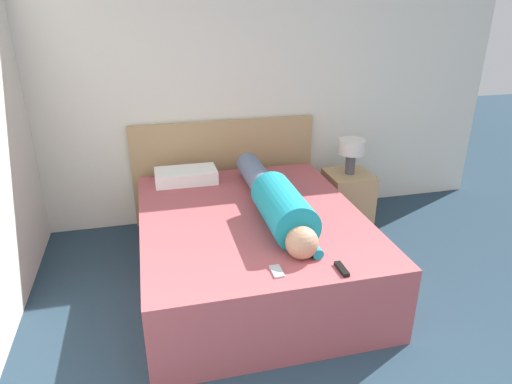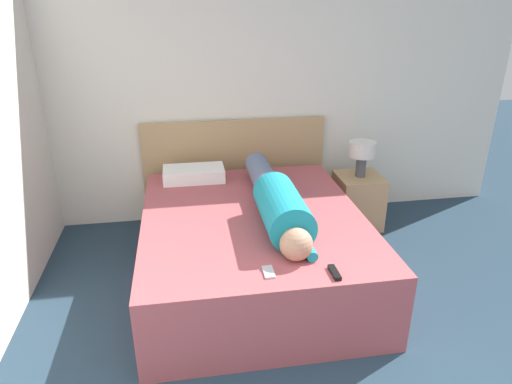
{
  "view_description": "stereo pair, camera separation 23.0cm",
  "coord_description": "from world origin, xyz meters",
  "px_view_note": "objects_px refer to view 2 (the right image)",
  "views": [
    {
      "loc": [
        -0.96,
        -0.87,
        2.09
      ],
      "look_at": [
        -0.25,
        2.01,
        0.81
      ],
      "focal_mm": 32.0,
      "sensor_mm": 36.0,
      "label": 1
    },
    {
      "loc": [
        -0.73,
        -0.92,
        2.09
      ],
      "look_at": [
        -0.25,
        2.01,
        0.81
      ],
      "focal_mm": 32.0,
      "sensor_mm": 36.0,
      "label": 2
    }
  ],
  "objects_px": {
    "bed": "(253,247)",
    "person_lying": "(277,202)",
    "cell_phone": "(269,272)",
    "pillow_near_headboard": "(194,174)",
    "tv_remote": "(335,272)",
    "table_lamp": "(362,152)",
    "nightstand": "(358,201)"
  },
  "relations": [
    {
      "from": "bed",
      "to": "pillow_near_headboard",
      "type": "height_order",
      "value": "pillow_near_headboard"
    },
    {
      "from": "person_lying",
      "to": "tv_remote",
      "type": "bearing_deg",
      "value": -76.73
    },
    {
      "from": "pillow_near_headboard",
      "to": "tv_remote",
      "type": "distance_m",
      "value": 1.84
    },
    {
      "from": "table_lamp",
      "to": "pillow_near_headboard",
      "type": "height_order",
      "value": "table_lamp"
    },
    {
      "from": "nightstand",
      "to": "table_lamp",
      "type": "relative_size",
      "value": 1.52
    },
    {
      "from": "cell_phone",
      "to": "person_lying",
      "type": "bearing_deg",
      "value": 74.38
    },
    {
      "from": "tv_remote",
      "to": "cell_phone",
      "type": "height_order",
      "value": "tv_remote"
    },
    {
      "from": "bed",
      "to": "table_lamp",
      "type": "relative_size",
      "value": 5.88
    },
    {
      "from": "nightstand",
      "to": "pillow_near_headboard",
      "type": "relative_size",
      "value": 0.95
    },
    {
      "from": "bed",
      "to": "tv_remote",
      "type": "relative_size",
      "value": 13.27
    },
    {
      "from": "tv_remote",
      "to": "person_lying",
      "type": "bearing_deg",
      "value": 103.27
    },
    {
      "from": "cell_phone",
      "to": "pillow_near_headboard",
      "type": "bearing_deg",
      "value": 103.47
    },
    {
      "from": "table_lamp",
      "to": "person_lying",
      "type": "bearing_deg",
      "value": -139.56
    },
    {
      "from": "bed",
      "to": "nightstand",
      "type": "distance_m",
      "value": 1.37
    },
    {
      "from": "bed",
      "to": "pillow_near_headboard",
      "type": "bearing_deg",
      "value": 117.5
    },
    {
      "from": "person_lying",
      "to": "nightstand",
      "type": "bearing_deg",
      "value": 40.44
    },
    {
      "from": "table_lamp",
      "to": "person_lying",
      "type": "distance_m",
      "value": 1.29
    },
    {
      "from": "bed",
      "to": "nightstand",
      "type": "bearing_deg",
      "value": 33.09
    },
    {
      "from": "person_lying",
      "to": "cell_phone",
      "type": "height_order",
      "value": "person_lying"
    },
    {
      "from": "pillow_near_headboard",
      "to": "table_lamp",
      "type": "bearing_deg",
      "value": -1.49
    },
    {
      "from": "table_lamp",
      "to": "tv_remote",
      "type": "bearing_deg",
      "value": -116.08
    },
    {
      "from": "person_lying",
      "to": "pillow_near_headboard",
      "type": "distance_m",
      "value": 1.05
    },
    {
      "from": "tv_remote",
      "to": "cell_phone",
      "type": "xyz_separation_m",
      "value": [
        -0.39,
        0.08,
        -0.01
      ]
    },
    {
      "from": "table_lamp",
      "to": "pillow_near_headboard",
      "type": "bearing_deg",
      "value": 178.51
    },
    {
      "from": "bed",
      "to": "person_lying",
      "type": "relative_size",
      "value": 1.22
    },
    {
      "from": "bed",
      "to": "person_lying",
      "type": "distance_m",
      "value": 0.46
    },
    {
      "from": "pillow_near_headboard",
      "to": "tv_remote",
      "type": "bearing_deg",
      "value": -65.32
    },
    {
      "from": "table_lamp",
      "to": "tv_remote",
      "type": "height_order",
      "value": "table_lamp"
    },
    {
      "from": "cell_phone",
      "to": "nightstand",
      "type": "bearing_deg",
      "value": 52.67
    },
    {
      "from": "bed",
      "to": "nightstand",
      "type": "height_order",
      "value": "bed"
    },
    {
      "from": "nightstand",
      "to": "person_lying",
      "type": "height_order",
      "value": "person_lying"
    },
    {
      "from": "pillow_near_headboard",
      "to": "person_lying",
      "type": "bearing_deg",
      "value": -56.55
    }
  ]
}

